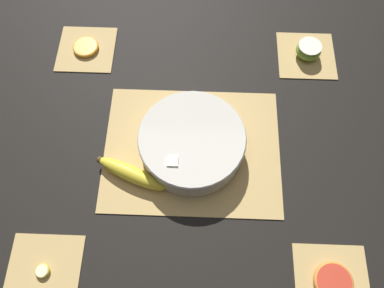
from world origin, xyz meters
The scene contains 12 objects.
ground_plane centered at (0.00, 0.00, 0.00)m, with size 6.00×6.00×0.00m, color black.
bamboo_mat_center centered at (0.00, 0.00, 0.00)m, with size 0.44×0.34×0.01m.
coaster_mat_near_left centered at (-0.31, -0.30, 0.00)m, with size 0.16×0.16×0.01m.
coaster_mat_near_right centered at (0.31, -0.30, 0.00)m, with size 0.16×0.16×0.01m.
coaster_mat_far_left centered at (-0.31, 0.30, 0.00)m, with size 0.16×0.16×0.01m.
coaster_mat_far_right centered at (0.31, 0.30, 0.00)m, with size 0.16×0.16×0.01m.
fruit_salad_bowl centered at (0.00, 0.00, 0.05)m, with size 0.26×0.26×0.08m.
whole_banana centered at (0.14, 0.08, 0.03)m, with size 0.18×0.10×0.04m.
apple_half centered at (-0.31, -0.30, 0.03)m, with size 0.07×0.07×0.04m.
orange_slice_whole centered at (0.31, -0.30, 0.01)m, with size 0.07×0.07×0.01m.
banana_coin_single centered at (0.31, 0.30, 0.01)m, with size 0.03×0.03×0.01m.
grapefruit_slice centered at (-0.31, 0.30, 0.01)m, with size 0.09×0.09×0.01m.
Camera 1 is at (-0.01, 0.38, 0.86)m, focal length 35.00 mm.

